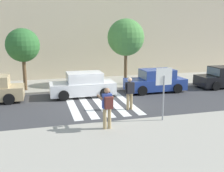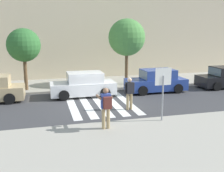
{
  "view_description": "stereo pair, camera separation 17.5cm",
  "coord_description": "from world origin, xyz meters",
  "px_view_note": "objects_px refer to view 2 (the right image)",
  "views": [
    {
      "loc": [
        -3.22,
        -14.0,
        4.09
      ],
      "look_at": [
        0.6,
        -0.2,
        1.1
      ],
      "focal_mm": 42.0,
      "sensor_mm": 36.0,
      "label": 1
    },
    {
      "loc": [
        -3.05,
        -14.05,
        4.09
      ],
      "look_at": [
        0.6,
        -0.2,
        1.1
      ],
      "focal_mm": 42.0,
      "sensor_mm": 36.0,
      "label": 2
    }
  ],
  "objects_px": {
    "parked_car_blue": "(156,81)",
    "parked_car_white": "(83,85)",
    "street_tree_west": "(24,45)",
    "street_tree_center": "(127,38)",
    "photographer_with_backpack": "(106,105)",
    "stop_sign": "(163,83)",
    "pedestrian_crossing": "(129,92)"
  },
  "relations": [
    {
      "from": "parked_car_white",
      "to": "street_tree_center",
      "type": "xyz_separation_m",
      "value": [
        3.66,
        2.41,
        2.92
      ]
    },
    {
      "from": "photographer_with_backpack",
      "to": "street_tree_center",
      "type": "bearing_deg",
      "value": 67.15
    },
    {
      "from": "street_tree_west",
      "to": "photographer_with_backpack",
      "type": "bearing_deg",
      "value": -67.31
    },
    {
      "from": "street_tree_west",
      "to": "street_tree_center",
      "type": "bearing_deg",
      "value": 1.5
    },
    {
      "from": "parked_car_blue",
      "to": "parked_car_white",
      "type": "bearing_deg",
      "value": 180.0
    },
    {
      "from": "stop_sign",
      "to": "parked_car_blue",
      "type": "bearing_deg",
      "value": 68.08
    },
    {
      "from": "pedestrian_crossing",
      "to": "street_tree_west",
      "type": "xyz_separation_m",
      "value": [
        -5.53,
        5.79,
        2.2
      ]
    },
    {
      "from": "stop_sign",
      "to": "street_tree_west",
      "type": "xyz_separation_m",
      "value": [
        -6.28,
        8.19,
        1.3
      ]
    },
    {
      "from": "street_tree_west",
      "to": "stop_sign",
      "type": "bearing_deg",
      "value": -52.54
    },
    {
      "from": "photographer_with_backpack",
      "to": "parked_car_white",
      "type": "relative_size",
      "value": 0.42
    },
    {
      "from": "parked_car_white",
      "to": "photographer_with_backpack",
      "type": "bearing_deg",
      "value": -90.32
    },
    {
      "from": "stop_sign",
      "to": "photographer_with_backpack",
      "type": "height_order",
      "value": "stop_sign"
    },
    {
      "from": "pedestrian_crossing",
      "to": "street_tree_center",
      "type": "height_order",
      "value": "street_tree_center"
    },
    {
      "from": "stop_sign",
      "to": "pedestrian_crossing",
      "type": "relative_size",
      "value": 1.38
    },
    {
      "from": "parked_car_white",
      "to": "street_tree_west",
      "type": "relative_size",
      "value": 0.98
    },
    {
      "from": "stop_sign",
      "to": "parked_car_blue",
      "type": "distance_m",
      "value": 6.54
    },
    {
      "from": "street_tree_west",
      "to": "street_tree_center",
      "type": "relative_size",
      "value": 0.85
    },
    {
      "from": "street_tree_west",
      "to": "parked_car_white",
      "type": "bearing_deg",
      "value": -31.45
    },
    {
      "from": "pedestrian_crossing",
      "to": "parked_car_blue",
      "type": "bearing_deg",
      "value": 48.6
    },
    {
      "from": "stop_sign",
      "to": "pedestrian_crossing",
      "type": "distance_m",
      "value": 2.67
    },
    {
      "from": "photographer_with_backpack",
      "to": "street_tree_west",
      "type": "bearing_deg",
      "value": 112.69
    },
    {
      "from": "street_tree_center",
      "to": "stop_sign",
      "type": "bearing_deg",
      "value": -96.87
    },
    {
      "from": "street_tree_center",
      "to": "parked_car_white",
      "type": "bearing_deg",
      "value": -146.68
    },
    {
      "from": "stop_sign",
      "to": "parked_car_blue",
      "type": "xyz_separation_m",
      "value": [
        2.4,
        5.97,
        -1.15
      ]
    },
    {
      "from": "parked_car_blue",
      "to": "street_tree_center",
      "type": "height_order",
      "value": "street_tree_center"
    },
    {
      "from": "photographer_with_backpack",
      "to": "street_tree_center",
      "type": "distance_m",
      "value": 9.84
    },
    {
      "from": "parked_car_white",
      "to": "parked_car_blue",
      "type": "relative_size",
      "value": 1.0
    },
    {
      "from": "parked_car_blue",
      "to": "street_tree_center",
      "type": "bearing_deg",
      "value": 120.09
    },
    {
      "from": "parked_car_blue",
      "to": "street_tree_west",
      "type": "distance_m",
      "value": 9.29
    },
    {
      "from": "street_tree_west",
      "to": "street_tree_center",
      "type": "xyz_separation_m",
      "value": [
        7.29,
        0.19,
        0.47
      ]
    },
    {
      "from": "street_tree_center",
      "to": "parked_car_blue",
      "type": "bearing_deg",
      "value": -59.91
    },
    {
      "from": "parked_car_white",
      "to": "street_tree_west",
      "type": "xyz_separation_m",
      "value": [
        -3.62,
        2.22,
        2.45
      ]
    }
  ]
}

